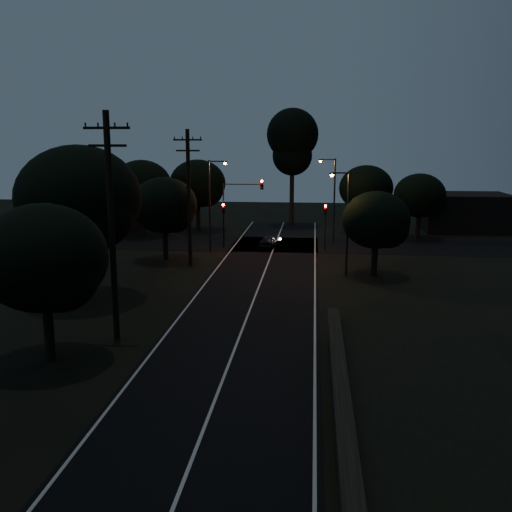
{
  "coord_description": "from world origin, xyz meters",
  "views": [
    {
      "loc": [
        3.57,
        -10.99,
        9.6
      ],
      "look_at": [
        0.0,
        24.0,
        2.5
      ],
      "focal_mm": 40.0,
      "sensor_mm": 36.0,
      "label": 1
    }
  ],
  "objects_px": {
    "streetlight_a": "(212,199)",
    "car": "(269,241)",
    "tall_pine": "(292,141)",
    "utility_pole_mid": "(111,224)",
    "streetlight_b": "(332,194)",
    "signal_right": "(325,218)",
    "streetlight_c": "(345,216)",
    "signal_left": "(224,217)",
    "signal_mast": "(242,201)",
    "utility_pole_far": "(189,196)"
  },
  "relations": [
    {
      "from": "signal_left",
      "to": "signal_mast",
      "type": "bearing_deg",
      "value": 0.13
    },
    {
      "from": "utility_pole_mid",
      "to": "streetlight_c",
      "type": "xyz_separation_m",
      "value": [
        11.83,
        15.0,
        -1.39
      ]
    },
    {
      "from": "utility_pole_mid",
      "to": "streetlight_b",
      "type": "height_order",
      "value": "utility_pole_mid"
    },
    {
      "from": "utility_pole_far",
      "to": "streetlight_c",
      "type": "relative_size",
      "value": 1.4
    },
    {
      "from": "streetlight_b",
      "to": "signal_mast",
      "type": "bearing_deg",
      "value": -154.01
    },
    {
      "from": "signal_mast",
      "to": "tall_pine",
      "type": "bearing_deg",
      "value": 75.38
    },
    {
      "from": "streetlight_b",
      "to": "car",
      "type": "xyz_separation_m",
      "value": [
        -5.74,
        -3.53,
        -4.08
      ]
    },
    {
      "from": "streetlight_c",
      "to": "signal_left",
      "type": "bearing_deg",
      "value": 136.24
    },
    {
      "from": "utility_pole_mid",
      "to": "utility_pole_far",
      "type": "height_order",
      "value": "utility_pole_mid"
    },
    {
      "from": "signal_left",
      "to": "signal_mast",
      "type": "relative_size",
      "value": 0.66
    },
    {
      "from": "signal_mast",
      "to": "streetlight_c",
      "type": "relative_size",
      "value": 0.83
    },
    {
      "from": "utility_pole_mid",
      "to": "utility_pole_far",
      "type": "relative_size",
      "value": 1.05
    },
    {
      "from": "streetlight_b",
      "to": "car",
      "type": "height_order",
      "value": "streetlight_b"
    },
    {
      "from": "utility_pole_mid",
      "to": "signal_left",
      "type": "bearing_deg",
      "value": 86.79
    },
    {
      "from": "utility_pole_far",
      "to": "signal_right",
      "type": "xyz_separation_m",
      "value": [
        10.6,
        7.99,
        -2.65
      ]
    },
    {
      "from": "utility_pole_mid",
      "to": "car",
      "type": "distance_m",
      "value": 26.58
    },
    {
      "from": "signal_right",
      "to": "streetlight_a",
      "type": "xyz_separation_m",
      "value": [
        -9.91,
        -1.99,
        1.8
      ]
    },
    {
      "from": "tall_pine",
      "to": "signal_mast",
      "type": "height_order",
      "value": "tall_pine"
    },
    {
      "from": "utility_pole_far",
      "to": "tall_pine",
      "type": "distance_m",
      "value": 24.39
    },
    {
      "from": "signal_left",
      "to": "streetlight_a",
      "type": "xyz_separation_m",
      "value": [
        -0.71,
        -1.99,
        1.8
      ]
    },
    {
      "from": "utility_pole_far",
      "to": "car",
      "type": "bearing_deg",
      "value": 56.67
    },
    {
      "from": "signal_mast",
      "to": "streetlight_a",
      "type": "relative_size",
      "value": 0.78
    },
    {
      "from": "signal_left",
      "to": "streetlight_a",
      "type": "distance_m",
      "value": 2.77
    },
    {
      "from": "signal_left",
      "to": "streetlight_b",
      "type": "xyz_separation_m",
      "value": [
        9.91,
        4.01,
        1.8
      ]
    },
    {
      "from": "utility_pole_far",
      "to": "utility_pole_mid",
      "type": "bearing_deg",
      "value": -90.0
    },
    {
      "from": "utility_pole_mid",
      "to": "streetlight_a",
      "type": "height_order",
      "value": "utility_pole_mid"
    },
    {
      "from": "streetlight_b",
      "to": "car",
      "type": "distance_m",
      "value": 7.88
    },
    {
      "from": "tall_pine",
      "to": "car",
      "type": "height_order",
      "value": "tall_pine"
    },
    {
      "from": "utility_pole_mid",
      "to": "signal_right",
      "type": "xyz_separation_m",
      "value": [
        10.6,
        24.99,
        -2.9
      ]
    },
    {
      "from": "streetlight_c",
      "to": "car",
      "type": "height_order",
      "value": "streetlight_c"
    },
    {
      "from": "streetlight_b",
      "to": "streetlight_c",
      "type": "relative_size",
      "value": 1.07
    },
    {
      "from": "utility_pole_mid",
      "to": "signal_right",
      "type": "bearing_deg",
      "value": 67.01
    },
    {
      "from": "signal_left",
      "to": "utility_pole_far",
      "type": "bearing_deg",
      "value": -99.94
    },
    {
      "from": "signal_left",
      "to": "signal_right",
      "type": "distance_m",
      "value": 9.2
    },
    {
      "from": "streetlight_a",
      "to": "streetlight_c",
      "type": "relative_size",
      "value": 1.07
    },
    {
      "from": "signal_right",
      "to": "car",
      "type": "height_order",
      "value": "signal_right"
    },
    {
      "from": "signal_right",
      "to": "streetlight_a",
      "type": "distance_m",
      "value": 10.26
    },
    {
      "from": "tall_pine",
      "to": "car",
      "type": "bearing_deg",
      "value": -95.62
    },
    {
      "from": "signal_left",
      "to": "car",
      "type": "bearing_deg",
      "value": 6.59
    },
    {
      "from": "tall_pine",
      "to": "utility_pole_far",
      "type": "bearing_deg",
      "value": -106.93
    },
    {
      "from": "signal_right",
      "to": "car",
      "type": "distance_m",
      "value": 5.54
    },
    {
      "from": "streetlight_c",
      "to": "car",
      "type": "bearing_deg",
      "value": 120.88
    },
    {
      "from": "car",
      "to": "tall_pine",
      "type": "bearing_deg",
      "value": -83.79
    },
    {
      "from": "signal_mast",
      "to": "car",
      "type": "relative_size",
      "value": 1.91
    },
    {
      "from": "utility_pole_far",
      "to": "signal_left",
      "type": "distance_m",
      "value": 8.53
    },
    {
      "from": "streetlight_a",
      "to": "car",
      "type": "height_order",
      "value": "streetlight_a"
    },
    {
      "from": "car",
      "to": "streetlight_c",
      "type": "bearing_deg",
      "value": 132.71
    },
    {
      "from": "streetlight_c",
      "to": "signal_mast",
      "type": "bearing_deg",
      "value": 131.19
    },
    {
      "from": "streetlight_c",
      "to": "car",
      "type": "relative_size",
      "value": 2.29
    },
    {
      "from": "signal_right",
      "to": "utility_pole_mid",
      "type": "bearing_deg",
      "value": -112.99
    }
  ]
}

